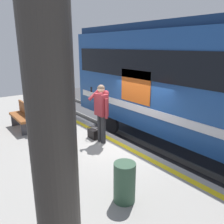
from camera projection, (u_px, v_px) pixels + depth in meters
ground_plane at (121, 163)px, 7.50m from camera, size 26.03×26.03×0.00m
platform at (54, 174)px, 6.06m from camera, size 17.36×4.53×0.86m
safety_line at (113, 141)px, 7.08m from camera, size 17.01×0.16×0.01m
track_rail_near at (154, 148)px, 8.39m from camera, size 22.56×0.08×0.16m
track_rail_far at (179, 139)px, 9.22m from camera, size 22.56×0.08×0.16m
train_carriage at (218, 82)px, 6.80m from camera, size 11.29×2.94×4.21m
passenger at (102, 109)px, 6.71m from camera, size 0.57×0.55×1.74m
handbag at (93, 133)px, 7.23m from camera, size 0.37×0.33×0.35m
station_column at (54, 156)px, 2.05m from camera, size 0.41×0.41×3.74m
bench at (23, 116)px, 7.94m from camera, size 1.44×0.44×0.90m
trash_bin at (124, 182)px, 4.25m from camera, size 0.41×0.41×0.77m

